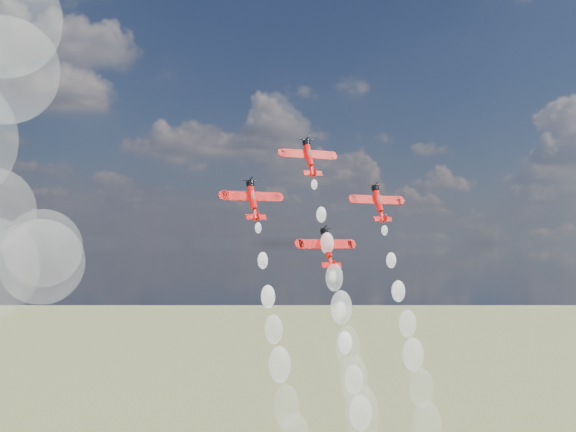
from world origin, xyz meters
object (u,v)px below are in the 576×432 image
(plane_lead, at_px, (309,157))
(plane_right, at_px, (379,203))
(plane_slot, at_px, (327,247))
(plane_left, at_px, (253,199))

(plane_lead, xyz_separation_m, plane_right, (12.85, -3.44, -8.31))
(plane_slot, bearing_deg, plane_left, 165.01)
(plane_lead, bearing_deg, plane_slot, -90.00)
(plane_left, bearing_deg, plane_right, 0.00)
(plane_right, bearing_deg, plane_slot, -165.01)
(plane_lead, relative_size, plane_right, 1.00)
(plane_slot, bearing_deg, plane_right, 14.99)
(plane_lead, bearing_deg, plane_right, -14.99)
(plane_left, relative_size, plane_right, 1.00)
(plane_slot, bearing_deg, plane_lead, 90.00)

